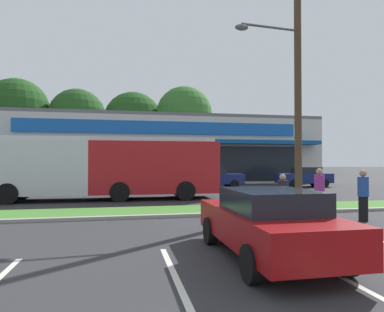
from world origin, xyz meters
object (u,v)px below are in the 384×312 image
city_bus (103,166)px  car_5 (304,177)px  utility_pole (295,76)px  pedestrian_mid (319,193)px  pedestrian_near_bench (283,198)px  car_2 (268,222)px  car_0 (214,177)px  pedestrian_by_pole (363,195)px

city_bus → car_5: size_ratio=2.87×
utility_pole → pedestrian_mid: size_ratio=5.97×
pedestrian_near_bench → pedestrian_mid: 1.68m
utility_pole → city_bus: 10.47m
city_bus → pedestrian_near_bench: bearing=129.0°
car_2 → pedestrian_mid: bearing=-42.0°
pedestrian_mid → car_5: bearing=-174.9°
car_2 → car_5: 21.37m
pedestrian_near_bench → pedestrian_mid: pedestrian_mid is taller
pedestrian_mid → car_2: bearing=-9.1°
car_5 → pedestrian_near_bench: pedestrian_near_bench is taller
car_0 → pedestrian_near_bench: car_0 is taller
utility_pole → car_0: utility_pole is taller
utility_pole → car_0: size_ratio=2.47×
car_0 → pedestrian_near_bench: size_ratio=2.68×
car_5 → pedestrian_near_bench: 16.88m
pedestrian_mid → city_bus: bearing=-100.6°
car_2 → pedestrian_near_bench: bearing=-30.2°
car_2 → pedestrian_by_pole: pedestrian_by_pole is taller
utility_pole → car_5: utility_pole is taller
utility_pole → car_0: 12.81m
city_bus → car_2: (4.02, -11.82, -1.02)m
pedestrian_near_bench → utility_pole: bearing=100.9°
car_2 → pedestrian_by_pole: 6.02m
utility_pole → car_0: (-0.39, 11.86, -4.81)m
car_2 → pedestrian_by_pole: bearing=-55.3°
pedestrian_near_bench → car_2: bearing=-73.8°
pedestrian_near_bench → pedestrian_mid: (1.62, 0.43, 0.09)m
utility_pole → pedestrian_near_bench: bearing=-125.5°
car_5 → car_0: bearing=-1.8°
city_bus → pedestrian_mid: size_ratio=6.88×
pedestrian_near_bench → pedestrian_by_pole: 2.72m
car_0 → car_2: 18.82m
pedestrian_by_pole → city_bus: bearing=-15.0°
car_5 → utility_pole: bearing=58.8°
city_bus → car_2: 12.53m
car_2 → pedestrian_mid: pedestrian_mid is taller
car_0 → pedestrian_mid: bearing=-89.6°
car_0 → pedestrian_by_pole: (1.16, -15.01, 0.05)m
pedestrian_by_pole → car_2: bearing=62.8°
car_0 → utility_pole: bearing=-88.1°
car_5 → pedestrian_by_pole: pedestrian_by_pole is taller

